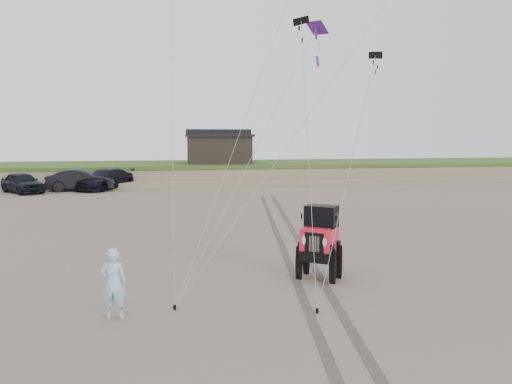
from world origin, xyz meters
TOP-DOWN VIEW (x-y plane):
  - ground at (0.00, 0.00)m, footprint 160.00×160.00m
  - dune_ridge at (0.00, 37.50)m, footprint 160.00×14.25m
  - cabin at (2.00, 37.00)m, footprint 6.40×5.40m
  - truck_a at (-14.14, 28.56)m, footprint 4.35×4.94m
  - truck_b at (-9.91, 29.35)m, footprint 5.29×1.91m
  - truck_c at (-8.11, 30.07)m, footprint 4.92×6.25m
  - jeep at (1.47, 1.87)m, footprint 4.54×5.15m
  - man at (-4.37, -0.50)m, footprint 0.68×0.50m
  - stake_main at (-2.94, -0.12)m, footprint 0.08×0.08m
  - stake_aux at (0.53, -1.00)m, footprint 0.08×0.08m
  - tire_tracks at (2.00, 8.00)m, footprint 5.22×29.74m

SIDE VIEW (x-z plane):
  - ground at x=0.00m, z-range 0.00..0.00m
  - tire_tracks at x=2.00m, z-range 0.00..0.01m
  - stake_main at x=-2.94m, z-range 0.00..0.12m
  - stake_aux at x=0.53m, z-range 0.00..0.12m
  - truck_a at x=-14.14m, z-range 0.00..1.61m
  - dune_ridge at x=0.00m, z-range -0.04..1.68m
  - truck_c at x=-8.11m, z-range 0.00..1.69m
  - man at x=-4.37m, z-range 0.00..1.73m
  - truck_b at x=-9.91m, z-range 0.00..1.73m
  - jeep at x=1.47m, z-range 0.00..1.81m
  - cabin at x=2.00m, z-range 1.56..4.91m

